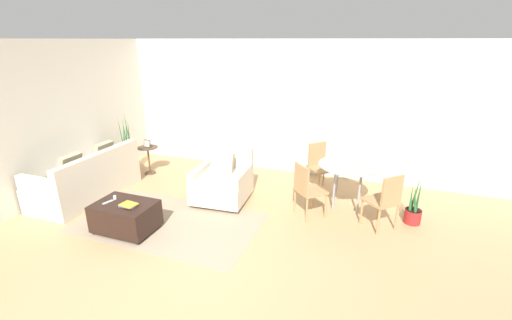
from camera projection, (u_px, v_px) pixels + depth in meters
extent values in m
plane|color=tan|center=(183.00, 267.00, 4.36)|extent=(20.00, 20.00, 0.00)
cube|color=beige|center=(273.00, 108.00, 7.22)|extent=(12.00, 0.06, 2.75)
cube|color=beige|center=(65.00, 118.00, 6.29)|extent=(0.06, 12.00, 2.75)
cube|color=gray|center=(169.00, 222.00, 5.41)|extent=(2.82, 1.63, 0.00)
cube|color=brown|center=(150.00, 238.00, 4.97)|extent=(2.77, 0.06, 0.00)
cube|color=brown|center=(163.00, 227.00, 5.26)|extent=(2.77, 0.06, 0.00)
cube|color=brown|center=(174.00, 218.00, 5.55)|extent=(2.77, 0.06, 0.00)
cube|color=brown|center=(185.00, 209.00, 5.84)|extent=(2.77, 0.06, 0.00)
cube|color=beige|center=(86.00, 185.00, 6.26)|extent=(0.92, 1.89, 0.44)
cube|color=beige|center=(99.00, 165.00, 5.99)|extent=(0.14, 1.89, 0.44)
cube|color=beige|center=(118.00, 153.00, 6.93)|extent=(0.84, 0.12, 0.26)
cube|color=beige|center=(39.00, 186.00, 5.36)|extent=(0.84, 0.12, 0.26)
cube|color=tan|center=(103.00, 153.00, 6.44)|extent=(0.19, 0.40, 0.41)
cube|color=tan|center=(70.00, 166.00, 5.77)|extent=(0.19, 0.40, 0.41)
cube|color=beige|center=(222.00, 188.00, 6.07)|extent=(0.97, 0.99, 0.35)
cube|color=beige|center=(221.00, 177.00, 5.96)|extent=(0.72, 0.85, 0.10)
cube|color=beige|center=(229.00, 159.00, 6.30)|extent=(0.91, 0.19, 0.47)
cube|color=beige|center=(201.00, 172.00, 6.08)|extent=(0.18, 0.85, 0.20)
cube|color=beige|center=(243.00, 176.00, 5.88)|extent=(0.18, 0.85, 0.20)
cylinder|color=brown|center=(194.00, 206.00, 5.89)|extent=(0.05, 0.05, 0.06)
cylinder|color=brown|center=(235.00, 211.00, 5.70)|extent=(0.05, 0.05, 0.06)
cylinder|color=brown|center=(211.00, 188.00, 6.58)|extent=(0.05, 0.05, 0.06)
cylinder|color=brown|center=(248.00, 193.00, 6.39)|extent=(0.05, 0.05, 0.06)
cube|color=tan|center=(223.00, 163.00, 6.03)|extent=(0.38, 0.23, 0.37)
cube|color=black|center=(126.00, 216.00, 5.11)|extent=(0.88, 0.62, 0.41)
cylinder|color=black|center=(94.00, 233.00, 5.09)|extent=(0.04, 0.04, 0.04)
cylinder|color=black|center=(138.00, 243.00, 4.83)|extent=(0.04, 0.04, 0.04)
cylinder|color=black|center=(119.00, 217.00, 5.54)|extent=(0.04, 0.04, 0.04)
cylinder|color=black|center=(159.00, 225.00, 5.29)|extent=(0.04, 0.04, 0.04)
cube|color=#2D478C|center=(128.00, 206.00, 4.95)|extent=(0.25, 0.15, 0.02)
cube|color=gold|center=(129.00, 205.00, 4.95)|extent=(0.25, 0.20, 0.02)
cube|color=#B7B7BC|center=(108.00, 202.00, 5.08)|extent=(0.08, 0.17, 0.01)
cube|color=#B7B7BC|center=(115.00, 197.00, 5.23)|extent=(0.13, 0.14, 0.01)
cylinder|color=brown|center=(130.00, 165.00, 7.49)|extent=(0.36, 0.36, 0.28)
cylinder|color=black|center=(129.00, 159.00, 7.44)|extent=(0.33, 0.33, 0.02)
cone|color=#286033|center=(128.00, 135.00, 7.24)|extent=(0.05, 0.16, 1.08)
cone|color=#286033|center=(129.00, 139.00, 7.33)|extent=(0.12, 0.09, 0.89)
cone|color=#286033|center=(127.00, 137.00, 7.35)|extent=(0.10, 0.08, 0.93)
cone|color=#286033|center=(124.00, 139.00, 7.30)|extent=(0.06, 0.15, 0.89)
cone|color=#286033|center=(122.00, 139.00, 7.21)|extent=(0.19, 0.10, 0.95)
cone|color=#286033|center=(126.00, 139.00, 7.25)|extent=(0.08, 0.06, 0.93)
cylinder|color=#4C3828|center=(148.00, 147.00, 7.21)|extent=(0.42, 0.42, 0.02)
cylinder|color=#4C3828|center=(149.00, 160.00, 7.30)|extent=(0.04, 0.04, 0.56)
cylinder|color=#4C3828|center=(150.00, 173.00, 7.40)|extent=(0.23, 0.23, 0.02)
cube|color=black|center=(147.00, 144.00, 7.18)|extent=(0.15, 0.04, 0.16)
cube|color=#B2A893|center=(147.00, 144.00, 7.17)|extent=(0.13, 0.03, 0.13)
cube|color=black|center=(148.00, 145.00, 7.21)|extent=(0.02, 0.03, 0.08)
cylinder|color=#8C9E99|center=(350.00, 165.00, 5.69)|extent=(1.04, 1.04, 0.01)
cylinder|color=#99999E|center=(334.00, 189.00, 5.70)|extent=(0.04, 0.04, 0.75)
cylinder|color=#99999E|center=(359.00, 193.00, 5.57)|extent=(0.04, 0.04, 0.75)
cylinder|color=#99999E|center=(337.00, 180.00, 6.06)|extent=(0.04, 0.04, 0.75)
cylinder|color=#99999E|center=(361.00, 183.00, 5.93)|extent=(0.04, 0.04, 0.75)
cube|color=tan|center=(311.00, 191.00, 5.50)|extent=(0.59, 0.59, 0.03)
cube|color=tan|center=(301.00, 179.00, 5.34)|extent=(0.29, 0.29, 0.45)
cylinder|color=tan|center=(326.00, 206.00, 5.49)|extent=(0.03, 0.03, 0.42)
cylinder|color=tan|center=(313.00, 197.00, 5.80)|extent=(0.03, 0.03, 0.42)
cylinder|color=tan|center=(307.00, 210.00, 5.35)|extent=(0.03, 0.03, 0.42)
cylinder|color=tan|center=(295.00, 201.00, 5.66)|extent=(0.03, 0.03, 0.42)
cube|color=tan|center=(380.00, 201.00, 5.16)|extent=(0.59, 0.59, 0.03)
cube|color=tan|center=(392.00, 191.00, 4.91)|extent=(0.29, 0.29, 0.45)
cylinder|color=tan|center=(379.00, 207.00, 5.46)|extent=(0.03, 0.03, 0.42)
cylinder|color=tan|center=(361.00, 211.00, 5.31)|extent=(0.03, 0.03, 0.42)
cylinder|color=tan|center=(397.00, 217.00, 5.15)|extent=(0.03, 0.03, 0.42)
cylinder|color=tan|center=(378.00, 222.00, 5.01)|extent=(0.03, 0.03, 0.42)
cube|color=tan|center=(322.00, 169.00, 6.44)|extent=(0.59, 0.59, 0.03)
cube|color=tan|center=(317.00, 154.00, 6.52)|extent=(0.29, 0.29, 0.45)
cylinder|color=tan|center=(319.00, 185.00, 6.29)|extent=(0.03, 0.03, 0.42)
cylinder|color=tan|center=(335.00, 182.00, 6.43)|extent=(0.03, 0.03, 0.42)
cylinder|color=tan|center=(308.00, 178.00, 6.60)|extent=(0.03, 0.03, 0.42)
cylinder|color=tan|center=(324.00, 175.00, 6.74)|extent=(0.03, 0.03, 0.42)
cylinder|color=maroon|center=(412.00, 216.00, 5.37)|extent=(0.25, 0.25, 0.22)
cylinder|color=black|center=(413.00, 210.00, 5.34)|extent=(0.23, 0.23, 0.02)
cone|color=#286033|center=(419.00, 194.00, 5.24)|extent=(0.05, 0.09, 0.56)
cone|color=#286033|center=(416.00, 192.00, 5.27)|extent=(0.11, 0.05, 0.59)
cone|color=#286033|center=(411.00, 197.00, 5.27)|extent=(0.05, 0.10, 0.44)
cone|color=#286033|center=(415.00, 199.00, 5.21)|extent=(0.10, 0.06, 0.44)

